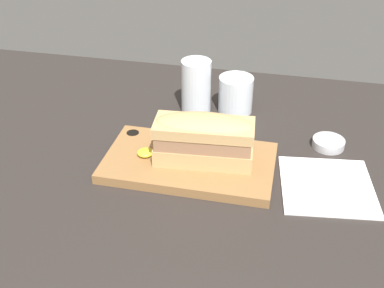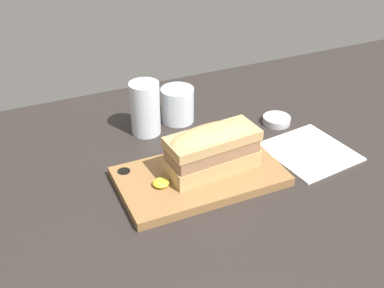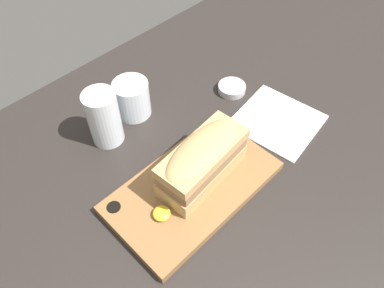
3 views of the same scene
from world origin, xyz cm
name	(u,v)px [view 1 (image 1 of 3)]	position (x,y,z in cm)	size (l,w,h in cm)	color
dining_table	(228,178)	(0.00, 0.00, 1.00)	(192.20, 91.90, 2.00)	#282321
serving_board	(189,162)	(-7.65, 0.72, 2.92)	(31.59, 18.05, 1.88)	olive
sandwich	(204,137)	(-4.91, 0.89, 8.82)	(18.51, 8.84, 9.27)	tan
mustard_dollop	(145,153)	(-15.92, -0.34, 4.45)	(3.09, 3.09, 1.24)	yellow
water_glass	(196,90)	(-10.92, 22.20, 7.25)	(6.58, 6.58, 12.11)	silver
wine_glass	(236,96)	(-2.35, 24.28, 5.69)	(7.66, 7.66, 8.15)	silver
napkin	(327,186)	(17.73, 0.02, 2.20)	(18.09, 18.53, 0.40)	white
condiment_dish	(328,143)	(18.10, 13.46, 2.83)	(6.39, 6.39, 1.67)	#B2B2B7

